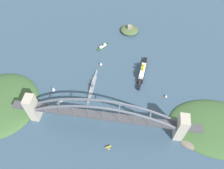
{
  "coord_description": "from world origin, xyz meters",
  "views": [
    {
      "loc": [
        36.09,
        -163.34,
        336.9
      ],
      "look_at": [
        0.0,
        79.72,
        8.0
      ],
      "focal_mm": 35.75,
      "sensor_mm": 36.0,
      "label": 1
    }
  ],
  "objects_px": {
    "small_boat_4": "(166,96)",
    "naval_cruiser": "(92,86)",
    "small_boat_2": "(101,64)",
    "ocean_liner": "(142,72)",
    "harbor_ferry_steamer": "(103,46)",
    "seaplane_taxiing_near_bridge": "(108,148)",
    "fort_island_mid_harbor": "(129,30)",
    "channel_marker_buoy": "(117,113)",
    "small_boat_0": "(138,114)",
    "small_boat_3": "(59,102)",
    "small_boat_1": "(53,89)",
    "harbor_arch_bridge": "(104,116)"
  },
  "relations": [
    {
      "from": "ocean_liner",
      "to": "channel_marker_buoy",
      "type": "height_order",
      "value": "ocean_liner"
    },
    {
      "from": "ocean_liner",
      "to": "small_boat_2",
      "type": "bearing_deg",
      "value": 172.42
    },
    {
      "from": "small_boat_3",
      "to": "channel_marker_buoy",
      "type": "xyz_separation_m",
      "value": [
        105.22,
        -7.37,
        0.31
      ]
    },
    {
      "from": "harbor_arch_bridge",
      "to": "channel_marker_buoy",
      "type": "xyz_separation_m",
      "value": [
        17.63,
        24.99,
        -29.44
      ]
    },
    {
      "from": "small_boat_2",
      "to": "naval_cruiser",
      "type": "bearing_deg",
      "value": -96.1
    },
    {
      "from": "fort_island_mid_harbor",
      "to": "channel_marker_buoy",
      "type": "distance_m",
      "value": 217.16
    },
    {
      "from": "naval_cruiser",
      "to": "small_boat_1",
      "type": "distance_m",
      "value": 71.9
    },
    {
      "from": "small_boat_2",
      "to": "channel_marker_buoy",
      "type": "bearing_deg",
      "value": -65.7
    },
    {
      "from": "ocean_liner",
      "to": "small_boat_4",
      "type": "distance_m",
      "value": 66.81
    },
    {
      "from": "small_boat_2",
      "to": "small_boat_3",
      "type": "bearing_deg",
      "value": -120.16
    },
    {
      "from": "harbor_arch_bridge",
      "to": "small_boat_3",
      "type": "relative_size",
      "value": 29.62
    },
    {
      "from": "fort_island_mid_harbor",
      "to": "small_boat_2",
      "type": "distance_m",
      "value": 120.42
    },
    {
      "from": "naval_cruiser",
      "to": "small_boat_2",
      "type": "bearing_deg",
      "value": 83.9
    },
    {
      "from": "small_boat_0",
      "to": "small_boat_3",
      "type": "relative_size",
      "value": 0.88
    },
    {
      "from": "small_boat_3",
      "to": "small_boat_4",
      "type": "relative_size",
      "value": 1.19
    },
    {
      "from": "harbor_ferry_steamer",
      "to": "small_boat_4",
      "type": "height_order",
      "value": "small_boat_4"
    },
    {
      "from": "small_boat_0",
      "to": "small_boat_2",
      "type": "xyz_separation_m",
      "value": [
        -82.81,
        104.72,
        0.15
      ]
    },
    {
      "from": "seaplane_taxiing_near_bridge",
      "to": "small_boat_0",
      "type": "xyz_separation_m",
      "value": [
        40.76,
        63.81,
        2.04
      ]
    },
    {
      "from": "naval_cruiser",
      "to": "small_boat_1",
      "type": "xyz_separation_m",
      "value": [
        -69.15,
        -19.43,
        3.17
      ]
    },
    {
      "from": "small_boat_0",
      "to": "channel_marker_buoy",
      "type": "xyz_separation_m",
      "value": [
        -34.93,
        -1.33,
        -2.95
      ]
    },
    {
      "from": "naval_cruiser",
      "to": "seaplane_taxiing_near_bridge",
      "type": "relative_size",
      "value": 8.38
    },
    {
      "from": "naval_cruiser",
      "to": "small_boat_0",
      "type": "xyz_separation_m",
      "value": [
        88.78,
        -48.86,
        1.45
      ]
    },
    {
      "from": "small_boat_0",
      "to": "channel_marker_buoy",
      "type": "relative_size",
      "value": 3.2
    },
    {
      "from": "fort_island_mid_harbor",
      "to": "small_boat_3",
      "type": "distance_m",
      "value": 234.08
    },
    {
      "from": "harbor_arch_bridge",
      "to": "seaplane_taxiing_near_bridge",
      "type": "bearing_deg",
      "value": -72.53
    },
    {
      "from": "naval_cruiser",
      "to": "fort_island_mid_harbor",
      "type": "bearing_deg",
      "value": 72.55
    },
    {
      "from": "ocean_liner",
      "to": "naval_cruiser",
      "type": "height_order",
      "value": "ocean_liner"
    },
    {
      "from": "seaplane_taxiing_near_bridge",
      "to": "small_boat_2",
      "type": "distance_m",
      "value": 173.71
    },
    {
      "from": "harbor_ferry_steamer",
      "to": "seaplane_taxiing_near_bridge",
      "type": "relative_size",
      "value": 3.04
    },
    {
      "from": "naval_cruiser",
      "to": "small_boat_2",
      "type": "relative_size",
      "value": 8.34
    },
    {
      "from": "naval_cruiser",
      "to": "small_boat_3",
      "type": "relative_size",
      "value": 7.59
    },
    {
      "from": "seaplane_taxiing_near_bridge",
      "to": "small_boat_3",
      "type": "bearing_deg",
      "value": 144.9
    },
    {
      "from": "fort_island_mid_harbor",
      "to": "seaplane_taxiing_near_bridge",
      "type": "relative_size",
      "value": 4.42
    },
    {
      "from": "seaplane_taxiing_near_bridge",
      "to": "small_boat_1",
      "type": "distance_m",
      "value": 149.79
    },
    {
      "from": "small_boat_2",
      "to": "small_boat_4",
      "type": "bearing_deg",
      "value": -24.58
    },
    {
      "from": "harbor_arch_bridge",
      "to": "small_boat_3",
      "type": "bearing_deg",
      "value": 159.72
    },
    {
      "from": "small_boat_4",
      "to": "naval_cruiser",
      "type": "bearing_deg",
      "value": 178.51
    },
    {
      "from": "ocean_liner",
      "to": "seaplane_taxiing_near_bridge",
      "type": "bearing_deg",
      "value": -104.81
    },
    {
      "from": "ocean_liner",
      "to": "small_boat_2",
      "type": "relative_size",
      "value": 8.82
    },
    {
      "from": "ocean_liner",
      "to": "seaplane_taxiing_near_bridge",
      "type": "height_order",
      "value": "ocean_liner"
    },
    {
      "from": "ocean_liner",
      "to": "small_boat_3",
      "type": "relative_size",
      "value": 8.03
    },
    {
      "from": "ocean_liner",
      "to": "harbor_ferry_steamer",
      "type": "height_order",
      "value": "ocean_liner"
    },
    {
      "from": "seaplane_taxiing_near_bridge",
      "to": "small_boat_0",
      "type": "distance_m",
      "value": 75.75
    },
    {
      "from": "seaplane_taxiing_near_bridge",
      "to": "ocean_liner",
      "type": "bearing_deg",
      "value": 75.19
    },
    {
      "from": "small_boat_4",
      "to": "channel_marker_buoy",
      "type": "distance_m",
      "value": 94.35
    },
    {
      "from": "small_boat_3",
      "to": "small_boat_1",
      "type": "bearing_deg",
      "value": 127.24
    },
    {
      "from": "harbor_ferry_steamer",
      "to": "small_boat_4",
      "type": "xyz_separation_m",
      "value": [
        134.67,
        -110.31,
        1.52
      ]
    },
    {
      "from": "small_boat_3",
      "to": "ocean_liner",
      "type": "bearing_deg",
      "value": 31.83
    },
    {
      "from": "harbor_ferry_steamer",
      "to": "fort_island_mid_harbor",
      "type": "bearing_deg",
      "value": 49.51
    },
    {
      "from": "harbor_ferry_steamer",
      "to": "seaplane_taxiing_near_bridge",
      "type": "distance_m",
      "value": 224.42
    }
  ]
}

